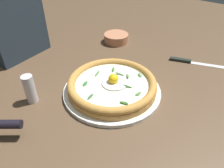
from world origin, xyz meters
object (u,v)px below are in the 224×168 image
object	(u,v)px
pizza	(112,84)
pepper_shaker	(30,89)
side_bowl	(116,38)
table_knife	(189,61)

from	to	relation	value
pizza	pepper_shaker	size ratio (longest dim) A/B	3.08
pepper_shaker	side_bowl	bearing A→B (deg)	-177.13
table_knife	pepper_shaker	world-z (taller)	pepper_shaker
pizza	table_knife	xyz separation A→B (m)	(-0.32, 0.13, -0.03)
pizza	side_bowl	distance (m)	0.36
pizza	side_bowl	world-z (taller)	pizza
pizza	side_bowl	size ratio (longest dim) A/B	2.55
pizza	pepper_shaker	xyz separation A→B (m)	(0.17, -0.17, 0.01)
side_bowl	table_knife	size ratio (longest dim) A/B	0.53
table_knife	pizza	bearing A→B (deg)	-23.02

